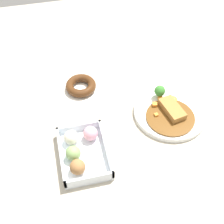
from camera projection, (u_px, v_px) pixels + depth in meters
ground_plane at (128, 103)px, 1.16m from camera, size 1.60×1.60×0.00m
curry_plate at (170, 111)px, 1.12m from camera, size 0.26×0.26×0.07m
donut_box at (81, 151)px, 0.99m from camera, size 0.21×0.15×0.06m
chocolate_ring_donut at (81, 86)px, 1.20m from camera, size 0.16×0.16×0.03m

